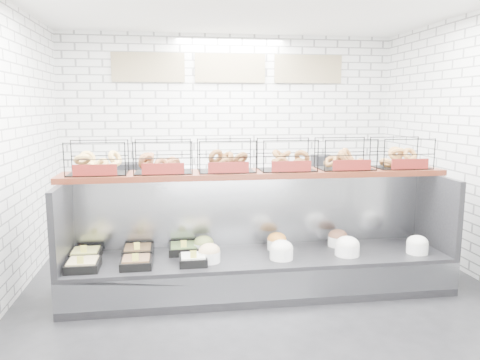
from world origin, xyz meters
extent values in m
plane|color=black|center=(0.00, 0.00, 0.00)|extent=(5.50, 5.50, 0.00)
cube|color=silver|center=(0.00, 2.75, 1.50)|extent=(5.00, 0.02, 3.00)
cube|color=tan|center=(-1.20, 2.72, 2.50)|extent=(1.05, 0.03, 0.42)
cube|color=tan|center=(0.00, 2.72, 2.50)|extent=(1.05, 0.03, 0.42)
cube|color=tan|center=(1.20, 2.72, 2.50)|extent=(1.05, 0.03, 0.42)
cube|color=black|center=(0.00, 0.30, 0.20)|extent=(4.00, 0.90, 0.40)
cube|color=#93969B|center=(0.00, -0.14, 0.22)|extent=(4.00, 0.03, 0.28)
cube|color=#93969B|center=(0.00, 0.71, 0.80)|extent=(4.00, 0.08, 0.80)
cube|color=black|center=(-1.97, 0.30, 0.80)|extent=(0.06, 0.90, 0.80)
cube|color=black|center=(1.97, 0.30, 0.80)|extent=(0.06, 0.90, 0.80)
cube|color=black|center=(-1.76, 0.10, 0.44)|extent=(0.31, 0.31, 0.08)
cube|color=tan|center=(-1.76, 0.10, 0.48)|extent=(0.27, 0.27, 0.04)
cube|color=#EAE351|center=(-1.76, -0.01, 0.53)|extent=(0.06, 0.01, 0.08)
cube|color=black|center=(-1.79, 0.44, 0.44)|extent=(0.30, 0.30, 0.08)
cube|color=#D1CF6B|center=(-1.79, 0.44, 0.48)|extent=(0.25, 0.25, 0.04)
cube|color=#EAE351|center=(-1.79, 0.34, 0.53)|extent=(0.06, 0.01, 0.08)
cube|color=black|center=(-1.26, 0.10, 0.44)|extent=(0.30, 0.30, 0.08)
cube|color=brown|center=(-1.26, 0.10, 0.48)|extent=(0.25, 0.25, 0.04)
cube|color=#EAE351|center=(-1.26, -0.01, 0.53)|extent=(0.06, 0.01, 0.08)
cube|color=black|center=(-1.27, 0.47, 0.44)|extent=(0.31, 0.31, 0.08)
cube|color=brown|center=(-1.27, 0.47, 0.48)|extent=(0.26, 0.26, 0.04)
cube|color=#EAE351|center=(-1.27, 0.36, 0.53)|extent=(0.06, 0.01, 0.08)
cube|color=black|center=(-0.71, 0.10, 0.44)|extent=(0.27, 0.27, 0.08)
cube|color=silver|center=(-0.71, 0.10, 0.48)|extent=(0.23, 0.23, 0.04)
cube|color=#EAE351|center=(-0.71, 0.00, 0.53)|extent=(0.06, 0.01, 0.08)
cube|color=black|center=(-0.80, 0.48, 0.44)|extent=(0.31, 0.31, 0.08)
cube|color=#5D7D40|center=(-0.80, 0.48, 0.48)|extent=(0.26, 0.26, 0.04)
cube|color=#EAE351|center=(-0.80, 0.37, 0.53)|extent=(0.06, 0.01, 0.08)
cylinder|color=white|center=(-0.55, 0.15, 0.46)|extent=(0.22, 0.22, 0.11)
ellipsoid|color=#D0B080|center=(-0.55, 0.15, 0.52)|extent=(0.22, 0.22, 0.15)
cylinder|color=white|center=(-0.58, 0.44, 0.46)|extent=(0.21, 0.21, 0.11)
ellipsoid|color=olive|center=(-0.58, 0.44, 0.52)|extent=(0.21, 0.21, 0.15)
cylinder|color=white|center=(0.19, 0.13, 0.46)|extent=(0.24, 0.24, 0.11)
ellipsoid|color=silver|center=(0.19, 0.13, 0.52)|extent=(0.24, 0.24, 0.17)
cylinder|color=white|center=(0.22, 0.45, 0.46)|extent=(0.21, 0.21, 0.11)
ellipsoid|color=orange|center=(0.22, 0.45, 0.52)|extent=(0.21, 0.21, 0.15)
cylinder|color=white|center=(0.90, 0.15, 0.46)|extent=(0.26, 0.26, 0.11)
ellipsoid|color=silver|center=(0.90, 0.15, 0.52)|extent=(0.25, 0.25, 0.17)
cylinder|color=white|center=(0.92, 0.47, 0.46)|extent=(0.22, 0.22, 0.11)
ellipsoid|color=brown|center=(0.92, 0.47, 0.52)|extent=(0.21, 0.21, 0.15)
cylinder|color=white|center=(1.66, 0.10, 0.46)|extent=(0.23, 0.23, 0.11)
ellipsoid|color=silver|center=(1.66, 0.10, 0.52)|extent=(0.22, 0.22, 0.16)
cube|color=#461A0F|center=(0.00, 0.52, 1.23)|extent=(4.10, 0.50, 0.06)
cube|color=black|center=(-1.64, 0.52, 1.43)|extent=(0.60, 0.38, 0.34)
cube|color=maroon|center=(-1.64, 0.32, 1.33)|extent=(0.42, 0.02, 0.11)
cube|color=black|center=(-0.99, 0.52, 1.43)|extent=(0.60, 0.38, 0.34)
cube|color=maroon|center=(-0.99, 0.32, 1.33)|extent=(0.42, 0.02, 0.11)
cube|color=black|center=(-0.33, 0.52, 1.43)|extent=(0.60, 0.38, 0.34)
cube|color=maroon|center=(-0.33, 0.32, 1.33)|extent=(0.42, 0.02, 0.11)
cube|color=black|center=(0.33, 0.52, 1.43)|extent=(0.60, 0.38, 0.34)
cube|color=maroon|center=(0.33, 0.32, 1.33)|extent=(0.42, 0.02, 0.11)
cube|color=black|center=(0.99, 0.52, 1.43)|extent=(0.60, 0.38, 0.34)
cube|color=maroon|center=(0.99, 0.32, 1.33)|extent=(0.42, 0.02, 0.11)
cube|color=black|center=(1.64, 0.52, 1.43)|extent=(0.60, 0.38, 0.34)
cube|color=maroon|center=(1.64, 0.32, 1.33)|extent=(0.42, 0.02, 0.11)
cube|color=#93969B|center=(0.00, 2.43, 0.45)|extent=(4.00, 0.60, 0.90)
cube|color=black|center=(-1.46, 2.39, 1.02)|extent=(0.40, 0.30, 0.24)
cube|color=silver|center=(-0.75, 2.38, 0.99)|extent=(0.35, 0.28, 0.18)
cylinder|color=#CC3B33|center=(0.68, 2.46, 1.01)|extent=(0.09, 0.09, 0.22)
cube|color=black|center=(1.39, 2.48, 1.05)|extent=(0.30, 0.30, 0.30)
camera|label=1|loc=(-0.91, -4.35, 1.95)|focal=35.00mm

